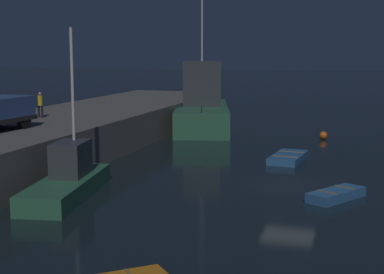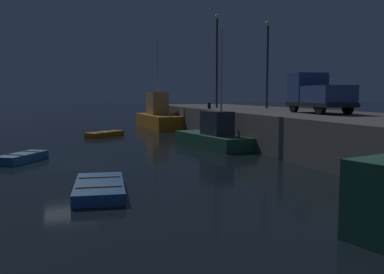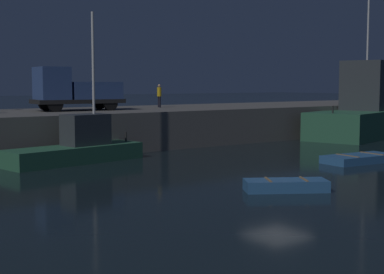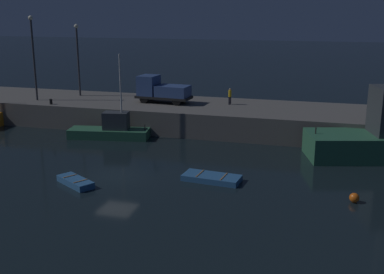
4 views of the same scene
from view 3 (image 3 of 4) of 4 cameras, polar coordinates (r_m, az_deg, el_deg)
The scene contains 9 objects.
ground_plane at distance 24.55m, azimuth 8.45°, elevation -4.03°, with size 320.00×320.00×0.00m, color black.
pier_quay at distance 36.99m, azimuth -8.64°, elevation 0.91°, with size 59.76×9.08×2.29m.
fishing_trawler_red at distance 29.46m, azimuth -11.27°, elevation -0.98°, with size 7.47×3.27×7.57m.
fishing_boat_white at distance 45.04m, azimuth 16.93°, elevation 2.34°, with size 13.47×7.48×12.48m.
dinghy_orange_near at distance 21.61m, azimuth 9.29°, elevation -4.75°, with size 3.19×2.54×0.46m.
rowboat_white_mid at distance 30.10m, azimuth 16.29°, elevation -2.07°, with size 4.04×2.05×0.43m.
utility_truck at distance 36.03m, azimuth -11.64°, elevation 4.59°, with size 5.61×2.60×2.65m.
dockworker at distance 40.06m, azimuth -3.26°, elevation 4.26°, with size 0.36×0.42×1.61m.
bollard_central at distance 48.14m, azimuth 16.70°, elevation 3.44°, with size 0.28×0.28×0.50m, color black.
Camera 3 is at (-17.06, -17.20, 3.99)m, focal length 53.80 mm.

